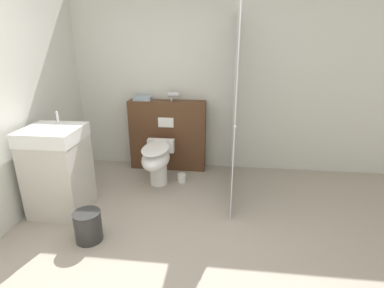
{
  "coord_description": "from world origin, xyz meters",
  "views": [
    {
      "loc": [
        0.47,
        -2.01,
        1.88
      ],
      "look_at": [
        0.08,
        1.34,
        0.66
      ],
      "focal_mm": 28.0,
      "sensor_mm": 36.0,
      "label": 1
    }
  ],
  "objects_px": {
    "sink_vanity": "(58,170)",
    "waste_bin": "(88,226)",
    "toilet": "(157,160)",
    "hair_drier": "(174,95)"
  },
  "relations": [
    {
      "from": "sink_vanity",
      "to": "waste_bin",
      "type": "xyz_separation_m",
      "value": [
        0.53,
        -0.49,
        -0.34
      ]
    },
    {
      "from": "toilet",
      "to": "sink_vanity",
      "type": "distance_m",
      "value": 1.18
    },
    {
      "from": "toilet",
      "to": "waste_bin",
      "type": "distance_m",
      "value": 1.28
    },
    {
      "from": "toilet",
      "to": "sink_vanity",
      "type": "xyz_separation_m",
      "value": [
        -0.94,
        -0.71,
        0.13
      ]
    },
    {
      "from": "toilet",
      "to": "sink_vanity",
      "type": "height_order",
      "value": "sink_vanity"
    },
    {
      "from": "sink_vanity",
      "to": "waste_bin",
      "type": "relative_size",
      "value": 3.67
    },
    {
      "from": "sink_vanity",
      "to": "hair_drier",
      "type": "bearing_deg",
      "value": 50.13
    },
    {
      "from": "toilet",
      "to": "waste_bin",
      "type": "relative_size",
      "value": 2.17
    },
    {
      "from": "hair_drier",
      "to": "sink_vanity",
      "type": "bearing_deg",
      "value": -129.87
    },
    {
      "from": "sink_vanity",
      "to": "waste_bin",
      "type": "bearing_deg",
      "value": -42.75
    }
  ]
}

